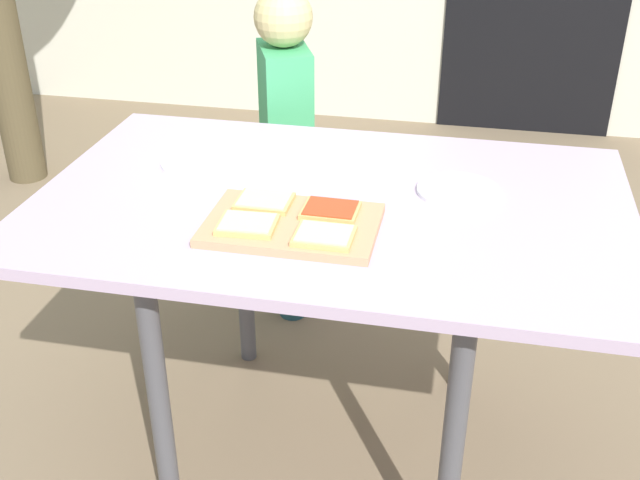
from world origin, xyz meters
TOP-DOWN VIEW (x-y plane):
  - ground_plane at (0.00, 0.00)m, footprint 16.00×16.00m
  - dining_table at (0.00, 0.00)m, footprint 1.36×0.87m
  - cutting_board at (-0.05, -0.16)m, footprint 0.36×0.25m
  - pizza_slice_far_right at (0.02, -0.11)m, footprint 0.12×0.10m
  - pizza_slice_far_left at (-0.13, -0.10)m, footprint 0.12×0.10m
  - pizza_slice_near_right at (0.03, -0.22)m, footprint 0.12×0.10m
  - pizza_slice_near_left at (-0.14, -0.21)m, footprint 0.12×0.10m
  - plate_white_right at (0.28, 0.09)m, footprint 0.19×0.19m
  - plate_white_left at (-0.36, 0.13)m, footprint 0.19×0.19m
  - child_left at (-0.27, 0.65)m, footprint 0.22×0.28m

SIDE VIEW (x-z plane):
  - ground_plane at x=0.00m, z-range 0.00..0.00m
  - child_left at x=-0.27m, z-range 0.09..1.17m
  - dining_table at x=0.00m, z-range 0.30..1.05m
  - plate_white_right at x=0.28m, z-range 0.75..0.76m
  - plate_white_left at x=-0.36m, z-range 0.75..0.76m
  - cutting_board at x=-0.05m, z-range 0.75..0.77m
  - pizza_slice_far_right at x=0.02m, z-range 0.77..0.78m
  - pizza_slice_far_left at x=-0.13m, z-range 0.77..0.78m
  - pizza_slice_near_right at x=0.03m, z-range 0.77..0.78m
  - pizza_slice_near_left at x=-0.14m, z-range 0.77..0.78m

